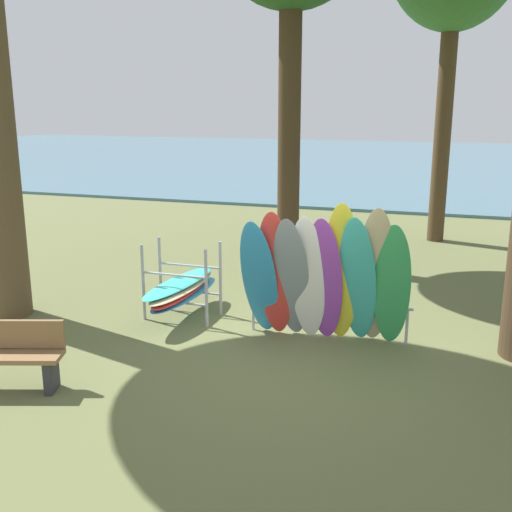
# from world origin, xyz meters

# --- Properties ---
(ground_plane) EXTENTS (80.00, 80.00, 0.00)m
(ground_plane) POSITION_xyz_m (0.00, 0.00, 0.00)
(ground_plane) COLOR #60663D
(lake_water) EXTENTS (80.00, 36.00, 0.10)m
(lake_water) POSITION_xyz_m (0.00, 29.76, 0.05)
(lake_water) COLOR #477084
(lake_water) RESTS_ON ground
(leaning_board_pile) EXTENTS (2.48, 1.08, 2.17)m
(leaning_board_pile) POSITION_xyz_m (0.36, 0.46, 0.99)
(leaning_board_pile) COLOR #2D8ED1
(leaning_board_pile) RESTS_ON ground
(board_storage_rack) EXTENTS (1.15, 2.13, 1.25)m
(board_storage_rack) POSITION_xyz_m (-2.10, 0.92, 0.50)
(board_storage_rack) COLOR #9EA0A5
(board_storage_rack) RESTS_ON ground
(park_bench) EXTENTS (1.46, 0.82, 0.85)m
(park_bench) POSITION_xyz_m (-3.05, -2.13, 0.45)
(park_bench) COLOR #2D2D33
(park_bench) RESTS_ON ground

